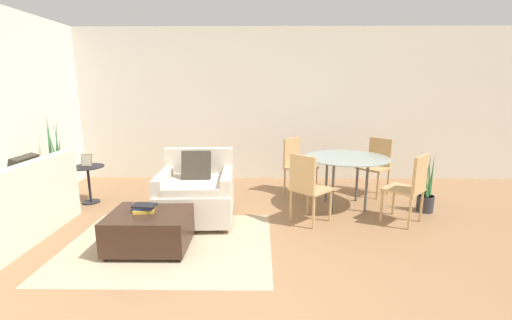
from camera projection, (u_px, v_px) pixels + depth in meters
name	position (u px, v px, depth m)	size (l,w,h in m)	color
ground_plane	(214.00, 295.00, 2.87)	(20.00, 20.00, 0.00)	#936B47
wall_back	(239.00, 105.00, 6.29)	(12.00, 0.06, 2.75)	silver
area_rug	(170.00, 244.00, 3.79)	(2.24, 1.75, 0.01)	tan
armchair	(196.00, 193.00, 4.42)	(0.96, 0.94, 0.91)	beige
ottoman	(150.00, 228.00, 3.67)	(0.84, 0.69, 0.40)	#382319
book_stack	(144.00, 208.00, 3.66)	(0.25, 0.21, 0.08)	gold
tv_remote_primary	(133.00, 207.00, 3.80)	(0.09, 0.17, 0.01)	#333338
potted_plant	(58.00, 180.00, 5.18)	(0.32, 0.32, 1.37)	brown
side_table	(88.00, 177.00, 5.08)	(0.46, 0.46, 0.56)	black
picture_frame	(87.00, 160.00, 5.02)	(0.16, 0.07, 0.18)	#8C6647
dining_table	(347.00, 162.00, 4.87)	(1.19, 1.19, 0.73)	#8C9E99
dining_chair_near_left	(307.00, 184.00, 4.28)	(0.59, 0.59, 0.90)	tan
dining_chair_near_right	(411.00, 184.00, 4.26)	(0.59, 0.59, 0.90)	tan
dining_chair_far_left	(296.00, 162.00, 5.54)	(0.59, 0.59, 0.90)	tan
dining_chair_far_right	(376.00, 162.00, 5.53)	(0.59, 0.59, 0.90)	tan
potted_plant_small	(426.00, 196.00, 4.76)	(0.22, 0.22, 0.82)	#333338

